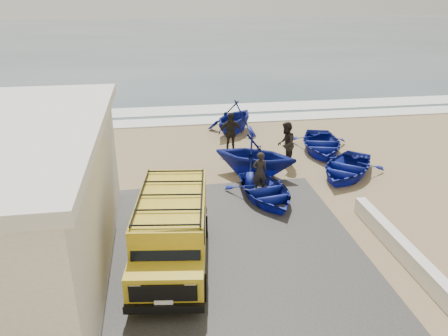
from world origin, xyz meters
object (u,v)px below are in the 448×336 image
boat_near_right (346,168)px  boat_mid_right (321,144)px  van (172,228)px  boat_far_left (234,117)px  boat_mid_left (255,155)px  fisherman_back (230,133)px  boat_near_left (266,191)px  fisherman_middle (286,144)px  parapet (404,251)px  fisherman_front (260,172)px

boat_near_right → boat_mid_right: size_ratio=0.96×
van → boat_far_left: 12.23m
boat_near_right → boat_mid_left: (-3.79, 0.68, 0.54)m
boat_mid_left → fisherman_back: fisherman_back is taller
boat_near_left → fisherman_back: 5.24m
boat_near_left → fisherman_middle: bearing=53.1°
van → boat_near_right: (7.51, 5.08, -0.74)m
boat_near_left → fisherman_back: size_ratio=1.74×
parapet → boat_mid_left: size_ratio=1.72×
boat_mid_left → fisherman_back: bearing=40.1°
boat_mid_left → fisherman_back: 2.91m
boat_near_left → boat_mid_right: bearing=40.6°
boat_near_right → boat_mid_left: boat_mid_left is taller
fisherman_middle → fisherman_back: bearing=-107.2°
boat_far_left → van: bearing=-70.6°
boat_near_right → boat_mid_left: bearing=-149.9°
boat_far_left → fisherman_middle: 5.17m
van → boat_far_left: bearing=79.0°
fisherman_front → boat_near_left: bearing=89.9°
boat_near_right → fisherman_middle: (-2.21, 1.56, 0.61)m
van → parapet: bearing=-0.7°
boat_near_left → boat_near_right: size_ratio=0.94×
parapet → boat_near_left: boat_near_left is taller
boat_near_left → boat_mid_left: 2.40m
boat_mid_left → parapet: bearing=-127.0°
parapet → boat_mid_left: bearing=113.9°
boat_mid_right → fisherman_front: 5.56m
fisherman_back → boat_near_right: bearing=-44.6°
parapet → fisherman_front: fisherman_front is taller
fisherman_back → boat_near_left: bearing=-90.6°
parapet → fisherman_front: bearing=121.5°
boat_mid_right → boat_far_left: boat_far_left is taller
boat_mid_right → boat_far_left: size_ratio=1.15×
boat_near_left → boat_mid_left: bearing=78.2°
fisherman_middle → fisherman_back: size_ratio=1.00×
parapet → boat_mid_right: (0.82, 9.01, 0.12)m
parapet → boat_mid_right: boat_mid_right is taller
parapet → fisherman_back: fisherman_back is taller
van → fisherman_back: (3.16, 8.61, -0.13)m
boat_mid_right → fisherman_front: fisherman_front is taller
boat_mid_right → boat_far_left: bearing=149.9°
boat_mid_right → fisherman_front: bearing=-121.7°
boat_mid_right → boat_mid_left: bearing=-134.8°
boat_near_left → boat_mid_left: (0.11, 2.33, 0.56)m
parapet → fisherman_middle: size_ratio=3.01×
boat_near_right → fisherman_middle: bearing=-175.0°
boat_near_left → boat_far_left: bearing=79.0°
fisherman_middle → parapet: bearing=35.9°
fisherman_front → fisherman_middle: 3.02m
parapet → fisherman_middle: 7.76m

